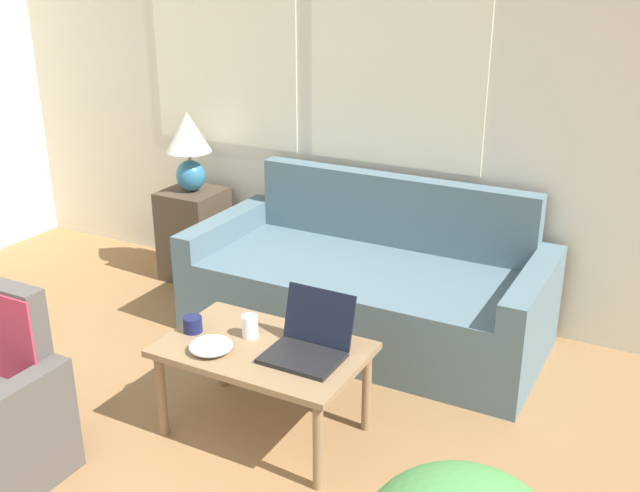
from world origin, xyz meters
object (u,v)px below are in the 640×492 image
couch (369,289)px  snack_bowl (211,346)px  table_lamp (189,143)px  cup_navy (250,326)px  coffee_table (263,357)px  laptop (309,342)px  cup_yellow (193,324)px

couch → snack_bowl: couch is taller
snack_bowl → table_lamp: bearing=129.4°
couch → snack_bowl: bearing=-98.3°
cup_navy → snack_bowl: 0.21m
couch → table_lamp: table_lamp is taller
couch → cup_navy: 1.12m
cup_navy → snack_bowl: cup_navy is taller
couch → coffee_table: (-0.01, -1.15, 0.13)m
cup_navy → coffee_table: bearing=-27.7°
laptop → couch: bearing=100.6°
table_lamp → laptop: (1.60, -1.29, -0.43)m
laptop → snack_bowl: bearing=-155.0°
coffee_table → snack_bowl: size_ratio=4.68×
cup_navy → cup_yellow: (-0.26, -0.08, -0.02)m
cup_yellow → cup_navy: bearing=17.8°
cup_yellow → snack_bowl: cup_yellow is taller
table_lamp → snack_bowl: table_lamp is taller
couch → laptop: bearing=-79.4°
laptop → snack_bowl: laptop is taller
couch → laptop: (0.21, -1.11, 0.24)m
cup_navy → cup_yellow: bearing=-162.2°
table_lamp → coffee_table: table_lamp is taller
snack_bowl → cup_navy: bearing=68.3°
laptop → coffee_table: bearing=-169.3°
coffee_table → cup_navy: (-0.10, 0.05, 0.11)m
laptop → cup_navy: laptop is taller
cup_yellow → snack_bowl: bearing=-31.5°
couch → snack_bowl: 1.32m
laptop → snack_bowl: size_ratio=1.70×
table_lamp → snack_bowl: size_ratio=2.70×
coffee_table → laptop: size_ratio=2.75×
coffee_table → laptop: bearing=10.7°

